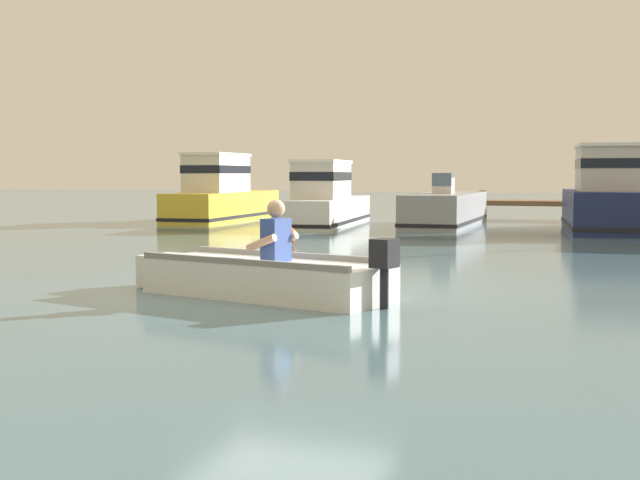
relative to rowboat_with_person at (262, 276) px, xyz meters
name	(u,v)px	position (x,y,z in m)	size (l,w,h in m)	color
ground_plane	(289,289)	(0.04, 0.78, -0.25)	(120.00, 120.00, 0.00)	slate
rowboat_with_person	(262,276)	(0.00, 0.00, 0.00)	(3.69, 1.85, 1.19)	white
moored_boat_yellow	(222,196)	(-8.06, 15.46, 0.54)	(2.10, 6.50, 2.15)	gold
moored_boat_white	(325,201)	(-4.08, 14.13, 0.45)	(2.36, 6.61, 1.89)	white
moored_boat_grey	(446,210)	(-0.66, 14.87, 0.20)	(1.73, 5.88, 1.52)	gray
moored_boat_navy	(608,199)	(3.78, 13.97, 0.59)	(2.65, 5.47, 2.26)	#19234C
mooring_buoy	(288,236)	(-2.52, 7.25, -0.06)	(0.39, 0.39, 0.39)	#E55919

